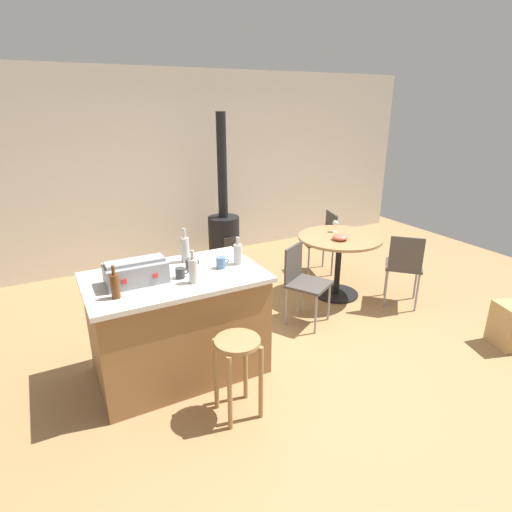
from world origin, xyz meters
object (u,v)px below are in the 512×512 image
object	(u,v)px
cup_2	(191,264)
wine_glass	(335,223)
cup_1	(180,273)
bottle_0	(238,254)
bottle_2	(193,270)
serving_bowl	(340,237)
cup_0	(221,263)
dining_table	(339,251)
toolbox	(136,272)
kitchen_island	(178,324)
folding_chair_left	(404,264)
wood_stove	(224,231)
folding_chair_near	(322,238)
wooden_stool	(238,360)
bottle_3	(185,249)
bottle_1	(115,286)
folding_chair_far	(303,279)

from	to	relation	value
cup_2	wine_glass	xyz separation A→B (m)	(2.10, 0.69, -0.10)
cup_1	cup_2	world-z (taller)	cup_2
bottle_0	cup_2	xyz separation A→B (m)	(-0.40, 0.09, -0.05)
bottle_2	serving_bowl	distance (m)	2.15
cup_0	cup_2	world-z (taller)	cup_0
dining_table	cup_1	distance (m)	2.30
toolbox	cup_0	bearing A→B (deg)	-2.41
kitchen_island	folding_chair_left	bearing A→B (deg)	-0.07
wood_stove	serving_bowl	size ratio (longest dim) A/B	11.90
folding_chair_near	cup_2	xyz separation A→B (m)	(-2.31, -1.21, 0.46)
dining_table	bottle_2	xyz separation A→B (m)	(-2.11, -0.79, 0.44)
bottle_0	wooden_stool	bearing A→B (deg)	-116.49
wooden_stool	serving_bowl	world-z (taller)	serving_bowl
folding_chair_near	bottle_3	xyz separation A→B (m)	(-2.29, -1.03, 0.53)
folding_chair_left	cup_0	distance (m)	2.31
bottle_0	serving_bowl	xyz separation A→B (m)	(1.54, 0.49, -0.22)
folding_chair_near	wine_glass	distance (m)	0.67
folding_chair_near	toolbox	world-z (taller)	toolbox
wooden_stool	wood_stove	bearing A→B (deg)	67.85
bottle_1	wine_glass	distance (m)	2.94
wine_glass	serving_bowl	distance (m)	0.34
kitchen_island	cup_2	world-z (taller)	cup_2
cup_0	serving_bowl	size ratio (longest dim) A/B	0.65
kitchen_island	wine_glass	bearing A→B (deg)	18.65
folding_chair_left	folding_chair_far	bearing A→B (deg)	168.99
folding_chair_near	cup_1	world-z (taller)	cup_1
bottle_0	serving_bowl	distance (m)	1.63
folding_chair_near	wine_glass	size ratio (longest dim) A/B	5.92
bottle_1	bottle_3	xyz separation A→B (m)	(0.69, 0.46, 0.02)
folding_chair_near	serving_bowl	distance (m)	0.93
bottle_3	wood_stove	bearing A→B (deg)	57.40
wooden_stool	dining_table	xyz separation A→B (m)	(1.99, 1.31, 0.11)
wooden_stool	bottle_0	size ratio (longest dim) A/B	2.62
dining_table	cup_0	size ratio (longest dim) A/B	8.49
folding_chair_far	bottle_0	distance (m)	1.05
kitchen_island	cup_1	size ratio (longest dim) A/B	12.81
bottle_1	toolbox	bearing A→B (deg)	46.22
wood_stove	cup_2	world-z (taller)	wood_stove
toolbox	cup_1	size ratio (longest dim) A/B	4.16
wooden_stool	folding_chair_far	distance (m)	1.57
folding_chair_far	bottle_0	size ratio (longest dim) A/B	3.46
folding_chair_far	bottle_3	bearing A→B (deg)	179.03
bottle_3	cup_2	bearing A→B (deg)	-95.17
serving_bowl	wine_glass	bearing A→B (deg)	61.98
folding_chair_far	bottle_2	distance (m)	1.52
folding_chair_near	bottle_3	distance (m)	2.57
folding_chair_left	bottle_0	distance (m)	2.16
folding_chair_left	cup_2	distance (m)	2.54
cup_0	serving_bowl	distance (m)	1.79
folding_chair_far	folding_chair_left	bearing A→B (deg)	-11.01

